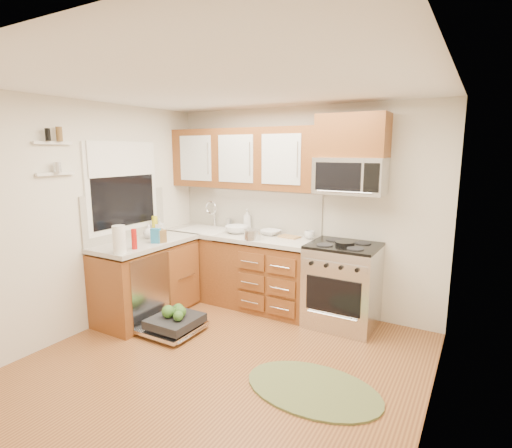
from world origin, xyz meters
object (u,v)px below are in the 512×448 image
Objects in this scene: dishwasher at (173,324)px; stock_pot at (252,235)px; skillet at (345,243)px; bowl_b at (237,229)px; rug at (313,389)px; cutting_board at (289,237)px; cup at (310,235)px; sink at (205,239)px; bowl_a at (270,232)px; upper_cabinets at (243,158)px; microwave at (350,176)px; range at (342,285)px; paper_towel_roll at (119,239)px.

dishwasher is 3.50× the size of stock_pot.
bowl_b is (-1.45, 0.06, 0.00)m from skillet.
cutting_board reaches higher than rug.
cup is (0.58, 0.38, -0.01)m from stock_pot.
sink is 2.44× the size of bowl_a.
rug is at bearing -57.85° from cutting_board.
bowl_b is at bearing -99.51° from upper_cabinets.
upper_cabinets is at bearing -178.60° from cup.
sink is 2.96× the size of skillet.
dishwasher is 1.71m from cutting_board.
bowl_a is (-1.00, 0.02, -0.74)m from microwave.
cutting_board is at bearing -169.08° from cup.
bowl_a reaches higher than range.
skillet is (1.95, -0.03, 0.17)m from sink.
sink is at bearing -177.04° from bowl_b.
dishwasher is 1.76m from rug.
bowl_a is (-1.00, 0.14, 0.48)m from range.
upper_cabinets is at bearing 178.98° from microwave.
microwave is at bearing -5.67° from cup.
skillet is 0.69× the size of bowl_b.
range is 1.96m from sink.
skillet is at bearing 34.96° from dishwasher.
skillet is (1.42, -0.18, -0.91)m from upper_cabinets.
cup is at bearing 48.13° from paper_towel_roll.
rug is at bearing -43.14° from upper_cabinets.
bowl_b is (0.11, 1.15, 0.87)m from dishwasher.
bowl_a is at bearing 59.67° from paper_towel_roll.
cutting_board is at bearing 56.96° from dishwasher.
rug is at bearing -32.38° from sink.
microwave reaches higher than cutting_board.
range is 1.23m from microwave.
microwave is at bearing 97.89° from rug.
cutting_board is at bearing -3.76° from bowl_a.
dishwasher is at bearing 172.35° from rug.
cup is (1.45, 1.62, -0.10)m from paper_towel_roll.
rug is (1.61, -1.51, -1.86)m from upper_cabinets.
bowl_b is at bearing 179.36° from range.
microwave reaches higher than stock_pot.
range is 0.81× the size of rug.
rug is 4.70× the size of cutting_board.
dishwasher is 1.89m from cup.
paper_towel_roll is at bearing -108.22° from upper_cabinets.
upper_cabinets reaches higher than cup.
paper_towel_roll reaches higher than dishwasher.
skillet is 0.84× the size of cutting_board.
stock_pot reaches higher than bowl_a.
microwave reaches higher than bowl_a.
range reaches higher than dishwasher.
cutting_board is 0.71m from bowl_b.
bowl_a reaches higher than cutting_board.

